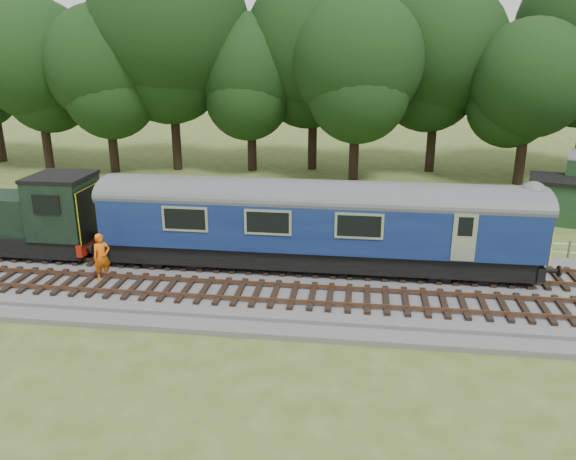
# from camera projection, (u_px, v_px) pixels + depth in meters

# --- Properties ---
(ground) EXTENTS (120.00, 120.00, 0.00)m
(ground) POSITION_uv_depth(u_px,v_px,m) (248.00, 285.00, 23.23)
(ground) COLOR #41561F
(ground) RESTS_ON ground
(ballast) EXTENTS (70.00, 7.00, 0.35)m
(ballast) POSITION_uv_depth(u_px,v_px,m) (248.00, 281.00, 23.18)
(ballast) COLOR #4C4C4F
(ballast) RESTS_ON ground
(track_north) EXTENTS (67.20, 2.40, 0.21)m
(track_north) POSITION_uv_depth(u_px,v_px,m) (254.00, 263.00, 24.42)
(track_north) COLOR black
(track_north) RESTS_ON ballast
(track_south) EXTENTS (67.20, 2.40, 0.21)m
(track_south) POSITION_uv_depth(u_px,v_px,m) (239.00, 292.00, 21.60)
(track_south) COLOR black
(track_south) RESTS_ON ballast
(fence) EXTENTS (64.00, 0.12, 1.00)m
(fence) POSITION_uv_depth(u_px,v_px,m) (266.00, 248.00, 27.47)
(fence) COLOR #6B6054
(fence) RESTS_ON ground
(tree_line) EXTENTS (70.00, 8.00, 18.00)m
(tree_line) POSITION_uv_depth(u_px,v_px,m) (304.00, 172.00, 43.93)
(tree_line) COLOR black
(tree_line) RESTS_ON ground
(dmu_railcar) EXTENTS (18.05, 2.86, 3.88)m
(dmu_railcar) POSITION_uv_depth(u_px,v_px,m) (316.00, 217.00, 23.40)
(dmu_railcar) COLOR black
(dmu_railcar) RESTS_ON ground
(shunter_loco) EXTENTS (8.92, 2.60, 3.38)m
(shunter_loco) POSITION_uv_depth(u_px,v_px,m) (9.00, 219.00, 25.33)
(shunter_loco) COLOR black
(shunter_loco) RESTS_ON ground
(worker) EXTENTS (0.83, 0.83, 1.94)m
(worker) POSITION_uv_depth(u_px,v_px,m) (102.00, 257.00, 22.63)
(worker) COLOR orange
(worker) RESTS_ON ballast
(shed) EXTENTS (3.70, 3.70, 2.45)m
(shed) POSITION_uv_depth(u_px,v_px,m) (556.00, 199.00, 31.42)
(shed) COLOR #19381A
(shed) RESTS_ON ground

